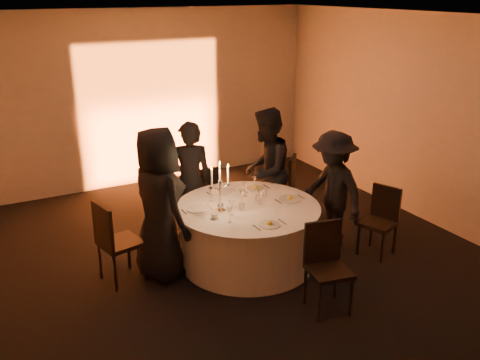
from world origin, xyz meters
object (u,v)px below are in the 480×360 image
guest_back_right (266,171)px  chair_back_left (206,191)px  chair_front (326,261)px  candelabra (220,194)px  guest_left (159,204)px  chair_left (113,238)px  chair_right (381,217)px  coffee_cup (214,216)px  guest_right (333,190)px  guest_back_left (190,181)px  banquet_table (247,234)px  chair_back_right (286,180)px

guest_back_right → chair_back_left: bearing=-85.4°
chair_front → candelabra: candelabra is taller
guest_back_right → candelabra: 1.32m
guest_left → chair_left: bearing=69.7°
chair_right → guest_back_right: size_ratio=0.51×
chair_front → guest_back_right: size_ratio=0.55×
chair_left → chair_front: 2.45m
chair_left → coffee_cup: (1.09, -0.45, 0.23)m
chair_back_left → guest_left: (-1.12, -1.15, 0.43)m
chair_right → guest_right: 0.71m
coffee_cup → chair_right: bearing=-11.2°
guest_back_left → guest_left: bearing=65.5°
chair_front → guest_right: size_ratio=0.61×
chair_front → guest_left: 2.03m
chair_right → chair_back_left: bearing=-161.1°
candelabra → chair_left: bearing=166.9°
guest_left → guest_back_right: bearing=-84.3°
guest_back_left → coffee_cup: size_ratio=15.13×
banquet_table → chair_right: 1.76m
chair_front → guest_back_left: size_ratio=0.58×
chair_back_right → guest_left: size_ratio=0.47×
banquet_table → guest_left: guest_left is taller
guest_left → guest_right: bearing=-109.4°
chair_back_left → guest_back_left: size_ratio=0.53×
chair_back_left → candelabra: (-0.42, -1.35, 0.50)m
coffee_cup → banquet_table: bearing=15.7°
guest_left → candelabra: bearing=-117.6°
chair_left → chair_back_left: 1.97m
chair_back_right → guest_right: guest_right is taller
chair_right → chair_front: bearing=-84.6°
chair_left → guest_right: bearing=-109.9°
chair_back_right → coffee_cup: bearing=-9.0°
chair_left → guest_left: bearing=-110.7°
chair_back_left → chair_front: (0.22, -2.63, 0.06)m
guest_right → guest_left: bearing=-102.9°
chair_right → guest_back_left: guest_back_left is taller
chair_right → candelabra: (-2.03, 0.59, 0.49)m
chair_left → chair_back_right: chair_left is taller
chair_back_right → chair_right: bearing=54.2°
chair_right → coffee_cup: (-2.18, 0.43, 0.29)m
guest_right → guest_back_right: bearing=-154.4°
guest_back_right → coffee_cup: guest_back_right is taller
chair_right → guest_right: (-0.44, 0.47, 0.29)m
guest_left → coffee_cup: bearing=-135.0°
chair_back_left → guest_back_left: (-0.38, -0.34, 0.34)m
chair_back_left → guest_back_left: bearing=39.6°
chair_left → candelabra: size_ratio=1.58×
guest_right → coffee_cup: guest_right is taller
guest_back_right → guest_back_left: bearing=-57.4°
chair_back_right → chair_front: (-1.09, -2.50, 0.06)m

